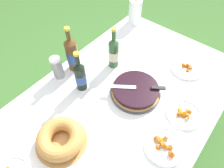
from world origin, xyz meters
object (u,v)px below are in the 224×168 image
(snack_plate_right, at_px, (164,146))
(berry_tart, at_px, (136,90))
(bundt_cake, at_px, (60,139))
(cider_bottle_green, at_px, (114,53))
(cup_stack, at_px, (57,68))
(cider_bottle_amber, at_px, (72,54))
(snack_plate_far, at_px, (186,68))
(paper_towel_roll, at_px, (135,12))
(juice_bottle_red, at_px, (80,76))
(snack_plate_near, at_px, (184,114))
(serving_knife, at_px, (141,87))

(snack_plate_right, bearing_deg, berry_tart, 58.72)
(bundt_cake, xyz_separation_m, cider_bottle_green, (0.64, 0.15, 0.08))
(cup_stack, distance_m, cider_bottle_amber, 0.14)
(cider_bottle_green, xyz_separation_m, cider_bottle_amber, (-0.20, 0.20, 0.01))
(bundt_cake, relative_size, cider_bottle_amber, 0.83)
(cider_bottle_amber, bearing_deg, cup_stack, 173.17)
(snack_plate_far, bearing_deg, berry_tart, 158.37)
(berry_tart, xyz_separation_m, bundt_cake, (-0.53, 0.12, 0.01))
(snack_plate_right, xyz_separation_m, paper_towel_roll, (0.85, 0.80, 0.09))
(snack_plate_far, distance_m, paper_towel_roll, 0.68)
(snack_plate_right, distance_m, paper_towel_roll, 1.16)
(berry_tart, distance_m, paper_towel_roll, 0.80)
(juice_bottle_red, distance_m, snack_plate_near, 0.68)
(berry_tart, relative_size, cup_stack, 1.86)
(serving_knife, bearing_deg, cider_bottle_green, -53.51)
(snack_plate_near, bearing_deg, cup_stack, 108.10)
(paper_towel_roll, bearing_deg, berry_tart, -144.10)
(cider_bottle_amber, height_order, juice_bottle_red, cider_bottle_amber)
(paper_towel_roll, bearing_deg, snack_plate_near, -127.16)
(cider_bottle_green, relative_size, cider_bottle_amber, 0.93)
(snack_plate_near, xyz_separation_m, snack_plate_far, (0.36, 0.16, -0.00))
(cup_stack, relative_size, snack_plate_near, 0.83)
(cider_bottle_amber, relative_size, snack_plate_near, 1.61)
(cup_stack, bearing_deg, cider_bottle_amber, -6.83)
(cup_stack, relative_size, snack_plate_right, 0.79)
(snack_plate_near, height_order, snack_plate_far, snack_plate_far)
(cider_bottle_amber, relative_size, paper_towel_roll, 1.62)
(serving_knife, bearing_deg, snack_plate_right, 108.50)
(cup_stack, bearing_deg, bundt_cake, -130.26)
(paper_towel_roll, bearing_deg, snack_plate_far, -110.66)
(berry_tart, bearing_deg, snack_plate_far, -21.63)
(bundt_cake, xyz_separation_m, snack_plate_far, (0.94, -0.28, -0.03))
(snack_plate_near, relative_size, snack_plate_far, 0.92)
(snack_plate_far, relative_size, paper_towel_roll, 1.09)
(cup_stack, xyz_separation_m, snack_plate_far, (0.63, -0.65, -0.08))
(bundt_cake, bearing_deg, juice_bottle_red, 27.90)
(bundt_cake, height_order, snack_plate_near, bundt_cake)
(cider_bottle_green, bearing_deg, paper_towel_roll, 19.93)
(berry_tart, xyz_separation_m, cider_bottle_green, (0.11, 0.27, 0.09))
(berry_tart, relative_size, snack_plate_right, 1.46)
(serving_knife, xyz_separation_m, cider_bottle_green, (0.09, 0.30, 0.06))
(cider_bottle_amber, bearing_deg, berry_tart, -79.41)
(snack_plate_near, height_order, paper_towel_roll, paper_towel_roll)
(berry_tart, bearing_deg, cider_bottle_amber, 100.59)
(serving_knife, height_order, cider_bottle_amber, cider_bottle_amber)
(juice_bottle_red, relative_size, paper_towel_roll, 1.45)
(snack_plate_far, xyz_separation_m, paper_towel_roll, (0.24, 0.63, 0.09))
(berry_tart, xyz_separation_m, snack_plate_far, (0.41, -0.16, -0.02))
(snack_plate_right, bearing_deg, serving_knife, 54.57)
(cup_stack, xyz_separation_m, snack_plate_right, (0.02, -0.82, -0.08))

